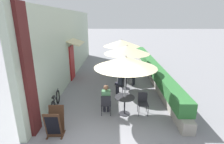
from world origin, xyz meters
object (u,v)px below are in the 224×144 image
object	(u,v)px
bicycle_leaning	(56,102)
patio_table_far	(121,67)
seated_patron_mid_right	(132,73)
cafe_chair_mid_right	(130,76)
seated_patron_near_right	(106,98)
cafe_chair_near_left	(143,102)
coffee_cup_near	(125,95)
menu_board	(55,123)
cafe_chair_far_left	(111,66)
patio_umbrella_near	(126,62)
cafe_chair_near_right	(106,103)
cafe_chair_far_right	(132,69)
patio_table_mid	(126,79)
seated_patron_mid_left	(120,81)
patio_umbrella_mid	(127,50)
patio_table_near	(125,102)
patio_umbrella_far	(122,43)
coffee_cup_mid	(128,75)
cafe_chair_mid_left	(122,85)

from	to	relation	value
bicycle_leaning	patio_table_far	bearing A→B (deg)	50.84
seated_patron_mid_right	cafe_chair_mid_right	bearing A→B (deg)	-90.00
seated_patron_near_right	cafe_chair_near_left	bearing A→B (deg)	1.59
coffee_cup_near	menu_board	world-z (taller)	menu_board
cafe_chair_far_left	patio_umbrella_near	bearing A→B (deg)	-51.88
seated_patron_near_right	patio_table_far	xyz separation A→B (m)	(0.78, 5.08, -0.14)
cafe_chair_near_right	cafe_chair_far_right	size ratio (longest dim) A/B	1.00
patio_table_mid	cafe_chair_near_right	bearing A→B (deg)	-109.37
seated_patron_mid_right	menu_board	size ratio (longest dim) A/B	1.30
seated_patron_mid_left	cafe_chair_mid_right	bearing A→B (deg)	1.59
cafe_chair_near_right	seated_patron_near_right	world-z (taller)	seated_patron_near_right
patio_table_mid	patio_umbrella_mid	xyz separation A→B (m)	(-0.00, -0.00, 1.63)
patio_table_near	seated_patron_near_right	bearing A→B (deg)	177.64
coffee_cup_near	cafe_chair_far_left	xyz separation A→B (m)	(-0.64, 5.35, -0.28)
patio_umbrella_near	coffee_cup_near	distance (m)	1.38
patio_umbrella_mid	patio_umbrella_far	xyz separation A→B (m)	(-0.18, 2.46, 0.00)
cafe_chair_near_right	patio_umbrella_mid	size ratio (longest dim) A/B	0.36
patio_table_mid	seated_patron_mid_left	size ratio (longest dim) A/B	0.64
seated_patron_mid_left	seated_patron_mid_right	xyz separation A→B (m)	(0.69, 1.31, 0.00)
patio_table_mid	cafe_chair_mid_right	size ratio (longest dim) A/B	0.92
menu_board	coffee_cup_mid	bearing A→B (deg)	54.89
patio_table_near	patio_umbrella_far	size ratio (longest dim) A/B	0.33
coffee_cup_mid	menu_board	bearing A→B (deg)	-123.53
coffee_cup_near	seated_patron_mid_right	size ratio (longest dim) A/B	0.07
cafe_chair_near_left	patio_umbrella_far	size ratio (longest dim) A/B	0.36
cafe_chair_far_right	patio_table_near	bearing A→B (deg)	113.08
seated_patron_mid_left	patio_table_near	bearing A→B (deg)	-151.24
patio_umbrella_near	patio_umbrella_far	size ratio (longest dim) A/B	1.00
seated_patron_mid_right	cafe_chair_near_left	bearing A→B (deg)	28.21
cafe_chair_near_right	menu_board	world-z (taller)	menu_board
cafe_chair_mid_left	cafe_chair_far_left	size ratio (longest dim) A/B	1.00
cafe_chair_near_right	patio_table_mid	size ratio (longest dim) A/B	1.09
seated_patron_mid_right	patio_umbrella_mid	bearing A→B (deg)	-2.74
cafe_chair_near_right	patio_table_far	size ratio (longest dim) A/B	1.09
patio_table_far	cafe_chair_near_right	bearing A→B (deg)	-98.54
cafe_chair_mid_left	seated_patron_mid_right	bearing A→B (deg)	1.59
seated_patron_mid_right	menu_board	world-z (taller)	seated_patron_mid_right
cafe_chair_mid_right	patio_table_mid	bearing A→B (deg)	5.91
coffee_cup_mid	cafe_chair_far_right	world-z (taller)	cafe_chair_far_right
coffee_cup_mid	cafe_chair_far_left	world-z (taller)	cafe_chair_far_left
cafe_chair_far_right	seated_patron_mid_left	bearing A→B (deg)	104.89
cafe_chair_mid_right	bicycle_leaning	distance (m)	4.52
seated_patron_mid_right	coffee_cup_mid	xyz separation A→B (m)	(-0.27, -0.69, 0.11)
coffee_cup_near	patio_table_far	world-z (taller)	coffee_cup_near
patio_umbrella_near	coffee_cup_near	size ratio (longest dim) A/B	27.00
cafe_chair_near_right	seated_patron_near_right	bearing A→B (deg)	90.00
patio_umbrella_near	patio_table_far	world-z (taller)	patio_umbrella_near
seated_patron_mid_right	cafe_chair_far_left	distance (m)	2.45
seated_patron_mid_right	cafe_chair_near_right	bearing A→B (deg)	4.07
cafe_chair_far_left	patio_table_far	bearing A→B (deg)	5.91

